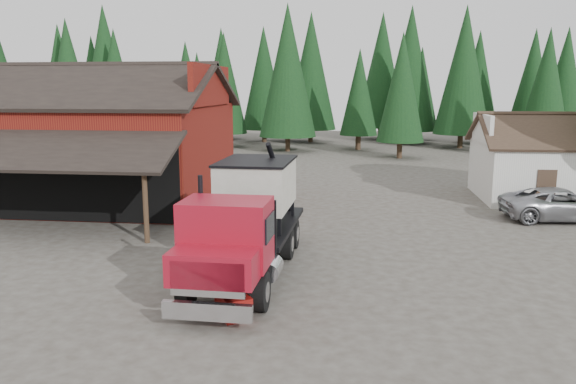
# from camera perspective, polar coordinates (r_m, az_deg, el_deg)

# --- Properties ---
(ground) EXTENTS (120.00, 120.00, 0.00)m
(ground) POSITION_cam_1_polar(r_m,az_deg,el_deg) (19.07, -0.36, -7.41)
(ground) COLOR #403A32
(ground) RESTS_ON ground
(red_barn) EXTENTS (12.80, 13.63, 7.18)m
(red_barn) POSITION_cam_1_polar(r_m,az_deg,el_deg) (31.06, -18.55, 4.12)
(red_barn) COLOR maroon
(red_barn) RESTS_ON ground
(farmhouse) EXTENTS (8.60, 6.42, 4.65)m
(farmhouse) POSITION_cam_1_polar(r_m,az_deg,el_deg) (33.06, 25.73, 2.19)
(farmhouse) COLOR silver
(farmhouse) RESTS_ON ground
(conifer_backdrop) EXTENTS (76.00, 16.00, 16.00)m
(conifer_backdrop) POSITION_cam_1_polar(r_m,az_deg,el_deg) (60.32, 4.68, 4.94)
(conifer_backdrop) COLOR black
(conifer_backdrop) RESTS_ON ground
(near_pine_a) EXTENTS (4.40, 4.40, 11.40)m
(near_pine_a) POSITION_cam_1_polar(r_m,az_deg,el_deg) (52.01, -21.34, 10.42)
(near_pine_a) COLOR #382619
(near_pine_a) RESTS_ON ground
(near_pine_b) EXTENTS (3.96, 3.96, 10.40)m
(near_pine_b) POSITION_cam_1_polar(r_m,az_deg,el_deg) (48.14, 11.48, 10.37)
(near_pine_b) COLOR #382619
(near_pine_b) RESTS_ON ground
(near_pine_d) EXTENTS (5.28, 5.28, 13.40)m
(near_pine_d) POSITION_cam_1_polar(r_m,az_deg,el_deg) (52.39, -0.03, 12.22)
(near_pine_d) COLOR #382619
(near_pine_d) RESTS_ON ground
(feed_truck) EXTENTS (2.69, 9.02, 4.04)m
(feed_truck) POSITION_cam_1_polar(r_m,az_deg,el_deg) (17.77, -4.16, -2.46)
(feed_truck) COLOR black
(feed_truck) RESTS_ON ground
(silver_car) EXTENTS (5.42, 2.86, 1.45)m
(silver_car) POSITION_cam_1_polar(r_m,az_deg,el_deg) (28.01, 26.05, -1.13)
(silver_car) COLOR #A3A4AA
(silver_car) RESTS_ON ground
(equip_box) EXTENTS (1.16, 1.30, 0.60)m
(equip_box) POSITION_cam_1_polar(r_m,az_deg,el_deg) (15.02, -5.57, -11.32)
(equip_box) COLOR maroon
(equip_box) RESTS_ON ground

